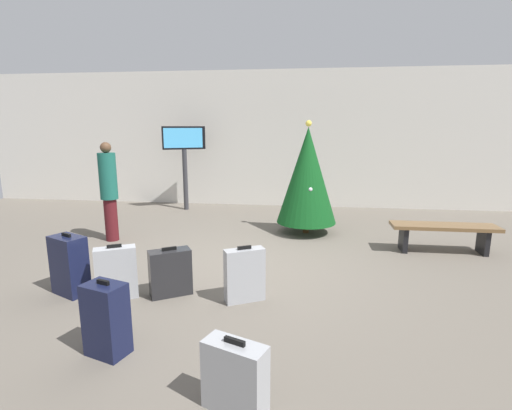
{
  "coord_description": "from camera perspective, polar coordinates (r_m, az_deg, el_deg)",
  "views": [
    {
      "loc": [
        0.92,
        -5.51,
        2.1
      ],
      "look_at": [
        0.17,
        0.25,
        0.9
      ],
      "focal_mm": 26.79,
      "sensor_mm": 36.0,
      "label": 1
    }
  ],
  "objects": [
    {
      "name": "waiting_bench",
      "position": [
        7.18,
        26.22,
        -3.53
      ],
      "size": [
        1.71,
        0.44,
        0.48
      ],
      "color": "brown",
      "rests_on": "ground_plane"
    },
    {
      "name": "suitcase_5",
      "position": [
        5.42,
        -26.1,
        -8.07
      ],
      "size": [
        0.53,
        0.44,
        0.8
      ],
      "color": "#141938",
      "rests_on": "ground_plane"
    },
    {
      "name": "suitcase_1",
      "position": [
        3.94,
        -21.46,
        -15.6
      ],
      "size": [
        0.43,
        0.36,
        0.73
      ],
      "color": "#141938",
      "rests_on": "ground_plane"
    },
    {
      "name": "traveller_0",
      "position": [
        7.5,
        -21.12,
        2.23
      ],
      "size": [
        0.33,
        0.33,
        1.82
      ],
      "color": "#4C1419",
      "rests_on": "ground_plane"
    },
    {
      "name": "suitcase_2",
      "position": [
        4.71,
        -1.72,
        -10.41
      ],
      "size": [
        0.51,
        0.37,
        0.7
      ],
      "color": "#9EA0A5",
      "rests_on": "ground_plane"
    },
    {
      "name": "flight_info_kiosk",
      "position": [
        9.81,
        -10.67,
        8.04
      ],
      "size": [
        0.98,
        0.56,
        2.1
      ],
      "color": "#333338",
      "rests_on": "ground_plane"
    },
    {
      "name": "ground_plane",
      "position": [
        5.97,
        -1.97,
        -8.95
      ],
      "size": [
        16.0,
        16.0,
        0.0
      ],
      "primitive_type": "plane",
      "color": "#665E54"
    },
    {
      "name": "suitcase_3",
      "position": [
        3.11,
        -3.15,
        -24.26
      ],
      "size": [
        0.53,
        0.37,
        0.59
      ],
      "color": "#9EA0A5",
      "rests_on": "ground_plane"
    },
    {
      "name": "suitcase_0",
      "position": [
        5.07,
        -20.13,
        -9.53
      ],
      "size": [
        0.52,
        0.39,
        0.7
      ],
      "color": "#9EA0A5",
      "rests_on": "ground_plane"
    },
    {
      "name": "holiday_tree",
      "position": [
        7.55,
        7.66,
        4.39
      ],
      "size": [
        1.17,
        1.17,
        2.22
      ],
      "color": "#4C3319",
      "rests_on": "ground_plane"
    },
    {
      "name": "suitcase_4",
      "position": [
        5.0,
        -12.67,
        -9.8
      ],
      "size": [
        0.56,
        0.46,
        0.63
      ],
      "color": "#232326",
      "rests_on": "ground_plane"
    },
    {
      "name": "back_wall",
      "position": [
        10.26,
        2.28,
        9.77
      ],
      "size": [
        16.0,
        0.2,
        3.53
      ],
      "primitive_type": "cube",
      "color": "beige",
      "rests_on": "ground_plane"
    }
  ]
}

